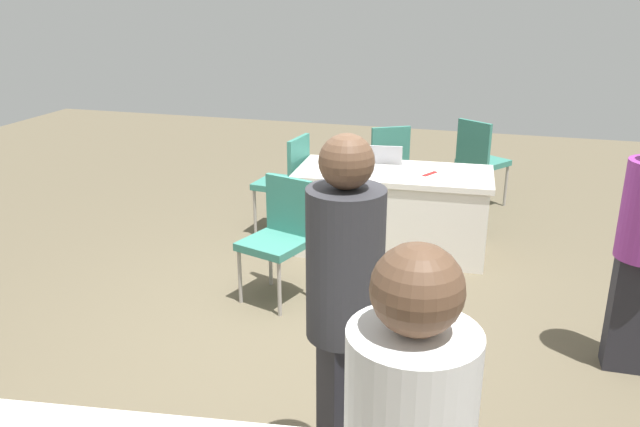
{
  "coord_description": "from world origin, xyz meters",
  "views": [
    {
      "loc": [
        -1.25,
        3.74,
        2.32
      ],
      "look_at": [
        -0.14,
        -0.11,
        0.9
      ],
      "focal_mm": 36.03,
      "sensor_mm": 36.0,
      "label": 1
    }
  ],
  "objects_px": {
    "chair_tucked_left": "(386,162)",
    "chair_aisle": "(480,157)",
    "table_foreground": "(393,211)",
    "scissors_red": "(430,174)",
    "yarn_ball": "(344,160)",
    "chair_tucked_right": "(280,232)",
    "person_attendee_standing": "(345,307)",
    "laptop_silver": "(384,166)",
    "chair_near_front": "(287,178)"
  },
  "relations": [
    {
      "from": "scissors_red",
      "to": "table_foreground",
      "type": "bearing_deg",
      "value": -66.61
    },
    {
      "from": "chair_tucked_left",
      "to": "person_attendee_standing",
      "type": "xyz_separation_m",
      "value": [
        -0.57,
        4.18,
        0.45
      ]
    },
    {
      "from": "chair_tucked_right",
      "to": "chair_near_front",
      "type": "bearing_deg",
      "value": -55.72
    },
    {
      "from": "chair_tucked_right",
      "to": "laptop_silver",
      "type": "xyz_separation_m",
      "value": [
        -0.58,
        -1.19,
        0.26
      ]
    },
    {
      "from": "chair_aisle",
      "to": "chair_tucked_left",
      "type": "bearing_deg",
      "value": -124.93
    },
    {
      "from": "laptop_silver",
      "to": "scissors_red",
      "type": "height_order",
      "value": "laptop_silver"
    },
    {
      "from": "table_foreground",
      "to": "chair_aisle",
      "type": "height_order",
      "value": "chair_aisle"
    },
    {
      "from": "yarn_ball",
      "to": "scissors_red",
      "type": "relative_size",
      "value": 0.54
    },
    {
      "from": "chair_tucked_left",
      "to": "chair_aisle",
      "type": "height_order",
      "value": "chair_aisle"
    },
    {
      "from": "chair_aisle",
      "to": "scissors_red",
      "type": "xyz_separation_m",
      "value": [
        0.37,
        1.52,
        0.2
      ]
    },
    {
      "from": "chair_tucked_left",
      "to": "laptop_silver",
      "type": "distance_m",
      "value": 1.17
    },
    {
      "from": "scissors_red",
      "to": "yarn_ball",
      "type": "bearing_deg",
      "value": -67.02
    },
    {
      "from": "chair_near_front",
      "to": "yarn_ball",
      "type": "bearing_deg",
      "value": -92.04
    },
    {
      "from": "table_foreground",
      "to": "yarn_ball",
      "type": "bearing_deg",
      "value": -5.57
    },
    {
      "from": "chair_tucked_left",
      "to": "chair_tucked_right",
      "type": "relative_size",
      "value": 0.99
    },
    {
      "from": "chair_near_front",
      "to": "laptop_silver",
      "type": "relative_size",
      "value": 2.79
    },
    {
      "from": "chair_near_front",
      "to": "scissors_red",
      "type": "distance_m",
      "value": 1.41
    },
    {
      "from": "table_foreground",
      "to": "chair_aisle",
      "type": "distance_m",
      "value": 1.65
    },
    {
      "from": "chair_aisle",
      "to": "yarn_ball",
      "type": "xyz_separation_m",
      "value": [
        1.17,
        1.44,
        0.24
      ]
    },
    {
      "from": "table_foreground",
      "to": "chair_tucked_left",
      "type": "relative_size",
      "value": 1.89
    },
    {
      "from": "chair_tucked_left",
      "to": "laptop_silver",
      "type": "relative_size",
      "value": 2.68
    },
    {
      "from": "laptop_silver",
      "to": "scissors_red",
      "type": "xyz_separation_m",
      "value": [
        -0.42,
        0.03,
        -0.04
      ]
    },
    {
      "from": "person_attendee_standing",
      "to": "chair_aisle",
      "type": "bearing_deg",
      "value": -37.63
    },
    {
      "from": "table_foreground",
      "to": "chair_tucked_left",
      "type": "distance_m",
      "value": 1.17
    },
    {
      "from": "chair_near_front",
      "to": "laptop_silver",
      "type": "distance_m",
      "value": 1.01
    },
    {
      "from": "chair_near_front",
      "to": "laptop_silver",
      "type": "xyz_separation_m",
      "value": [
        -0.97,
        0.14,
        0.23
      ]
    },
    {
      "from": "table_foreground",
      "to": "person_attendee_standing",
      "type": "relative_size",
      "value": 1.01
    },
    {
      "from": "chair_tucked_right",
      "to": "chair_aisle",
      "type": "relative_size",
      "value": 0.97
    },
    {
      "from": "chair_tucked_left",
      "to": "yarn_ball",
      "type": "height_order",
      "value": "chair_tucked_left"
    },
    {
      "from": "table_foreground",
      "to": "scissors_red",
      "type": "relative_size",
      "value": 9.87
    },
    {
      "from": "chair_near_front",
      "to": "chair_aisle",
      "type": "distance_m",
      "value": 2.21
    },
    {
      "from": "person_attendee_standing",
      "to": "table_foreground",
      "type": "bearing_deg",
      "value": -27.12
    },
    {
      "from": "table_foreground",
      "to": "yarn_ball",
      "type": "xyz_separation_m",
      "value": [
        0.48,
        -0.05,
        0.43
      ]
    },
    {
      "from": "yarn_ball",
      "to": "chair_tucked_left",
      "type": "bearing_deg",
      "value": -100.59
    },
    {
      "from": "chair_tucked_right",
      "to": "chair_tucked_left",
      "type": "bearing_deg",
      "value": -81.92
    },
    {
      "from": "table_foreground",
      "to": "laptop_silver",
      "type": "distance_m",
      "value": 0.43
    },
    {
      "from": "table_foreground",
      "to": "chair_near_front",
      "type": "xyz_separation_m",
      "value": [
        1.06,
        -0.14,
        0.19
      ]
    },
    {
      "from": "chair_near_front",
      "to": "chair_tucked_right",
      "type": "distance_m",
      "value": 1.39
    },
    {
      "from": "chair_tucked_left",
      "to": "yarn_ball",
      "type": "bearing_deg",
      "value": -130.37
    },
    {
      "from": "scissors_red",
      "to": "chair_tucked_left",
      "type": "bearing_deg",
      "value": -124.4
    },
    {
      "from": "chair_near_front",
      "to": "scissors_red",
      "type": "bearing_deg",
      "value": -89.72
    },
    {
      "from": "chair_near_front",
      "to": "chair_tucked_left",
      "type": "xyz_separation_m",
      "value": [
        -0.79,
        -0.98,
        -0.03
      ]
    },
    {
      "from": "chair_tucked_right",
      "to": "chair_aisle",
      "type": "height_order",
      "value": "chair_aisle"
    },
    {
      "from": "chair_tucked_left",
      "to": "chair_tucked_right",
      "type": "xyz_separation_m",
      "value": [
        0.4,
        2.31,
        0.01
      ]
    },
    {
      "from": "chair_tucked_left",
      "to": "yarn_ball",
      "type": "relative_size",
      "value": 9.71
    },
    {
      "from": "chair_tucked_left",
      "to": "person_attendee_standing",
      "type": "bearing_deg",
      "value": -111.98
    },
    {
      "from": "chair_aisle",
      "to": "yarn_ball",
      "type": "relative_size",
      "value": 10.08
    },
    {
      "from": "chair_aisle",
      "to": "person_attendee_standing",
      "type": "height_order",
      "value": "person_attendee_standing"
    },
    {
      "from": "chair_aisle",
      "to": "laptop_silver",
      "type": "height_order",
      "value": "chair_aisle"
    },
    {
      "from": "laptop_silver",
      "to": "person_attendee_standing",
      "type": "bearing_deg",
      "value": 90.17
    }
  ]
}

